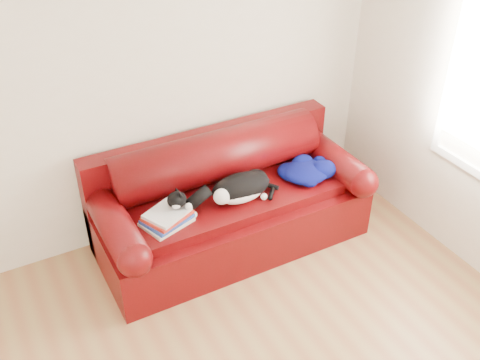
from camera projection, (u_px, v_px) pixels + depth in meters
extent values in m
cube|color=beige|center=(103.00, 91.00, 3.95)|extent=(4.50, 0.02, 2.60)
cube|color=#3B0402|center=(231.00, 220.00, 4.49)|extent=(2.10, 0.90, 0.42)
cube|color=#3B0402|center=(234.00, 199.00, 4.32)|extent=(1.66, 0.62, 0.10)
cylinder|color=black|center=(137.00, 305.00, 3.99)|extent=(0.06, 0.06, 0.05)
cylinder|color=black|center=(347.00, 227.00, 4.72)|extent=(0.06, 0.06, 0.05)
cylinder|color=black|center=(109.00, 250.00, 4.47)|extent=(0.06, 0.06, 0.05)
cylinder|color=black|center=(304.00, 187.00, 5.20)|extent=(0.06, 0.06, 0.05)
cube|color=#3B0402|center=(211.00, 176.00, 4.63)|extent=(2.10, 0.18, 0.85)
cylinder|color=#3B0402|center=(216.00, 156.00, 4.41)|extent=(1.70, 0.40, 0.40)
cylinder|color=#3B0402|center=(114.00, 222.00, 3.94)|extent=(0.24, 0.88, 0.24)
sphere|color=#3B0402|center=(135.00, 260.00, 3.62)|extent=(0.24, 0.24, 0.24)
cylinder|color=#3B0402|center=(330.00, 157.00, 4.67)|extent=(0.24, 0.88, 0.24)
sphere|color=#3B0402|center=(363.00, 183.00, 4.35)|extent=(0.24, 0.24, 0.24)
cube|color=beige|center=(168.00, 221.00, 4.00)|extent=(0.39, 0.34, 0.02)
cube|color=white|center=(168.00, 221.00, 4.00)|extent=(0.37, 0.32, 0.02)
cube|color=#1C3E9C|center=(167.00, 218.00, 3.98)|extent=(0.38, 0.34, 0.02)
cube|color=white|center=(167.00, 218.00, 3.98)|extent=(0.37, 0.33, 0.02)
cube|color=red|center=(167.00, 216.00, 3.97)|extent=(0.38, 0.34, 0.02)
cube|color=white|center=(167.00, 216.00, 3.97)|extent=(0.36, 0.33, 0.02)
cube|color=silver|center=(167.00, 213.00, 3.95)|extent=(0.37, 0.34, 0.02)
cube|color=white|center=(167.00, 213.00, 3.95)|extent=(0.36, 0.32, 0.02)
ellipsoid|color=black|center=(241.00, 187.00, 4.20)|extent=(0.50, 0.30, 0.20)
ellipsoid|color=white|center=(243.00, 195.00, 4.17)|extent=(0.34, 0.18, 0.12)
ellipsoid|color=white|center=(222.00, 196.00, 4.09)|extent=(0.15, 0.13, 0.12)
ellipsoid|color=black|center=(256.00, 182.00, 4.28)|extent=(0.21, 0.21, 0.17)
ellipsoid|color=black|center=(205.00, 194.00, 4.02)|extent=(0.15, 0.14, 0.12)
ellipsoid|color=white|center=(205.00, 199.00, 4.00)|extent=(0.07, 0.06, 0.05)
sphere|color=#BF7272|center=(203.00, 200.00, 3.98)|extent=(0.02, 0.02, 0.02)
cone|color=black|center=(209.00, 189.00, 3.98)|extent=(0.06, 0.05, 0.06)
cone|color=black|center=(204.00, 184.00, 4.02)|extent=(0.06, 0.05, 0.06)
cylinder|color=black|center=(269.00, 185.00, 4.34)|extent=(0.12, 0.16, 0.04)
sphere|color=white|center=(219.00, 209.00, 4.10)|extent=(0.05, 0.05, 0.05)
sphere|color=white|center=(264.00, 197.00, 4.23)|extent=(0.05, 0.05, 0.05)
ellipsoid|color=#021048|center=(306.00, 171.00, 4.45)|extent=(0.37, 0.33, 0.12)
ellipsoid|color=#021048|center=(323.00, 169.00, 4.46)|extent=(0.23, 0.19, 0.14)
ellipsoid|color=#021048|center=(292.00, 172.00, 4.47)|extent=(0.22, 0.26, 0.09)
ellipsoid|color=#021048|center=(302.00, 162.00, 4.54)|extent=(0.19, 0.15, 0.14)
ellipsoid|color=#021048|center=(309.00, 180.00, 4.38)|extent=(0.14, 0.16, 0.09)
ellipsoid|color=silver|center=(318.00, 171.00, 4.42)|extent=(0.17, 0.06, 0.04)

